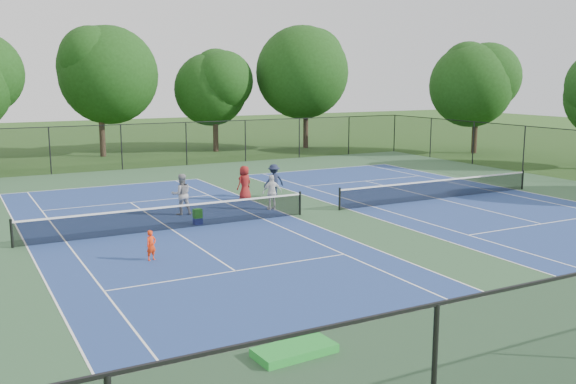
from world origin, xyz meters
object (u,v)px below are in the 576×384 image
tree_side_e (477,80)px  bystander_a (272,192)px  tree_back_d (306,68)px  ball_hopper (198,214)px  ball_crate (198,221)px  tree_back_c (215,84)px  child_player (151,245)px  bystander_b (274,181)px  tree_back_b (99,70)px  instructor (181,194)px  bystander_c (245,183)px

tree_side_e → bystander_a: (-24.62, -12.36, -4.99)m
tree_back_d → ball_hopper: 30.80m
bystander_a → ball_crate: (-4.12, -1.24, -0.68)m
tree_back_c → child_player: tree_back_c is taller
child_player → tree_back_c: bearing=44.2°
ball_hopper → bystander_b: bearing=35.4°
tree_back_b → tree_back_c: tree_back_b is taller
instructor → tree_back_c: bearing=-109.3°
bystander_a → ball_hopper: 4.32m
instructor → bystander_a: (4.06, -0.92, -0.11)m
bystander_a → ball_hopper: bearing=20.8°
bystander_c → child_player: bearing=29.7°
tree_back_c → ball_crate: tree_back_c is taller
child_player → ball_hopper: (3.25, 4.32, -0.05)m
tree_side_e → bystander_c: tree_side_e is taller
bystander_c → ball_hopper: size_ratio=4.47×
bystander_a → bystander_c: size_ratio=0.95×
tree_back_d → bystander_a: bearing=-123.2°
tree_back_d → bystander_c: bearing=-127.0°
ball_hopper → ball_crate: bearing=0.0°
tree_back_b → bystander_a: size_ratio=6.12×
tree_back_c → bystander_a: (-6.62, -23.36, -4.66)m
ball_crate → tree_back_b: bearing=86.1°
bystander_a → bystander_b: size_ratio=0.96×
tree_back_d → bystander_a: (-14.62, -22.36, -6.01)m
child_player → ball_crate: child_player is taller
bystander_b → ball_crate: bystander_b is taller
child_player → bystander_c: size_ratio=0.60×
tree_back_d → ball_hopper: size_ratio=26.85×
child_player → bystander_b: (8.87, 8.32, 0.34)m
tree_side_e → ball_hopper: bearing=-154.7°
ball_crate → ball_hopper: bearing=0.0°
tree_back_b → ball_hopper: tree_back_b is taller
bystander_b → ball_hopper: bearing=34.2°
tree_side_e → instructor: size_ratio=4.79×
child_player → ball_hopper: child_player is taller
tree_back_d → child_player: 36.09m
tree_back_c → instructor: 25.26m
child_player → ball_hopper: size_ratio=2.69×
instructor → ball_hopper: bearing=94.8°
ball_hopper → tree_back_b: bearing=86.1°
tree_back_b → tree_side_e: size_ratio=1.13×
tree_back_b → ball_crate: (-1.74, -25.60, -6.46)m
tree_back_c → bystander_c: size_ratio=4.86×
child_player → instructor: size_ratio=0.56×
bystander_b → tree_back_b: bearing=-81.0°
instructor → ball_crate: size_ratio=5.19×
tree_back_b → ball_crate: bearing=-93.9°
tree_back_d → instructor: size_ratio=5.59×
instructor → tree_side_e: bearing=-152.1°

